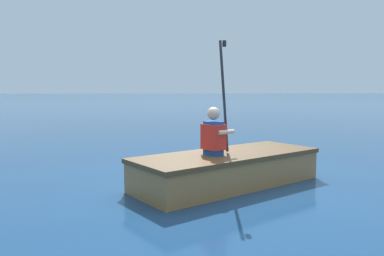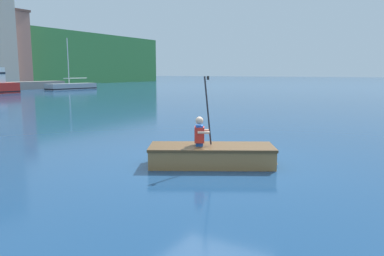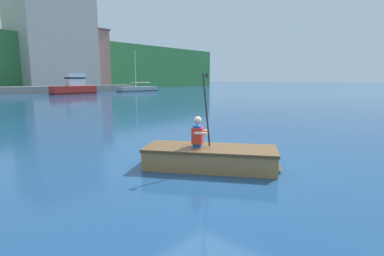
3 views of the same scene
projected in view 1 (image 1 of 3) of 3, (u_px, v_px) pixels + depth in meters
ground_plane at (216, 182)px, 5.34m from camera, size 300.00×300.00×0.00m
rowboat_foreground at (230, 166)px, 5.17m from camera, size 2.23×2.85×0.45m
person_paddler at (214, 133)px, 4.94m from camera, size 0.44×0.44×1.51m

